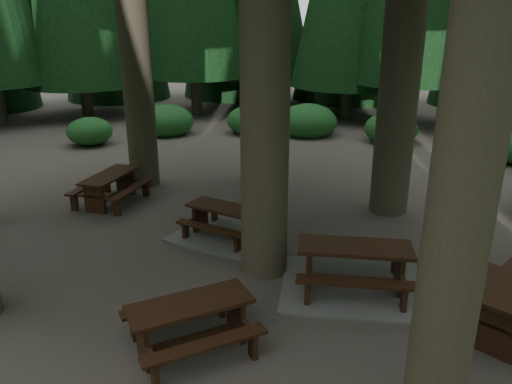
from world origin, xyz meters
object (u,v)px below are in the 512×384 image
at_px(picnic_table_a, 353,274).
at_px(picnic_table_e, 191,318).
at_px(picnic_table_b, 110,184).
at_px(picnic_table_c, 225,227).

height_order(picnic_table_a, picnic_table_e, picnic_table_a).
bearing_deg(picnic_table_b, picnic_table_c, -107.46).
distance_m(picnic_table_c, picnic_table_e, 3.79).
height_order(picnic_table_b, picnic_table_c, picnic_table_b).
bearing_deg(picnic_table_b, picnic_table_a, -111.24).
relative_size(picnic_table_c, picnic_table_e, 1.01).
bearing_deg(picnic_table_a, picnic_table_e, -139.80).
bearing_deg(picnic_table_c, picnic_table_a, -12.60).
bearing_deg(picnic_table_e, picnic_table_b, 88.80).
relative_size(picnic_table_a, picnic_table_c, 1.29).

